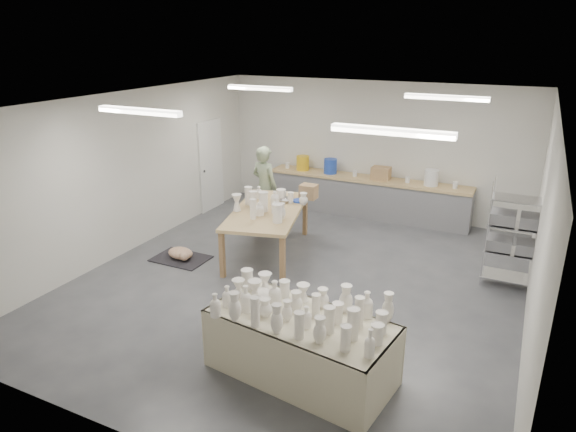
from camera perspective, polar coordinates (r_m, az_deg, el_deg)
The scene contains 9 objects.
room at distance 8.17m, azimuth 0.91°, elevation 6.12°, with size 8.00×8.02×3.00m.
back_counter at distance 11.81m, azimuth 8.68°, elevation 2.29°, with size 4.60×0.60×1.24m.
wire_shelf at distance 9.06m, azimuth 23.98°, elevation -1.81°, with size 0.88×0.48×1.80m.
drying_table at distance 6.38m, azimuth 1.37°, elevation -13.89°, with size 2.36×1.37×1.16m.
work_table at distance 9.54m, azimuth -1.89°, elevation 0.90°, with size 1.74×2.60×1.25m.
rug at distance 9.79m, azimuth -11.81°, elevation -4.65°, with size 1.00×0.70×0.02m, color black.
cat at distance 9.71m, azimuth -11.81°, elevation -4.08°, with size 0.52×0.39×0.21m.
potter at distance 10.93m, azimuth -2.60°, elevation 3.25°, with size 0.64×0.42×1.77m, color #8FA27D.
red_stool at distance 11.33m, azimuth -1.90°, elevation 0.76°, with size 0.44×0.44×0.33m.
Camera 1 is at (3.24, -7.12, 3.98)m, focal length 32.00 mm.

